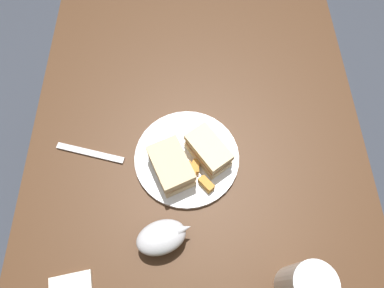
# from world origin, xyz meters

# --- Properties ---
(ground_plane) EXTENTS (6.00, 6.00, 0.00)m
(ground_plane) POSITION_xyz_m (0.00, 0.00, 0.00)
(ground_plane) COLOR #333842
(dining_table) EXTENTS (1.23, 0.87, 0.71)m
(dining_table) POSITION_xyz_m (0.00, 0.00, 0.36)
(dining_table) COLOR #422816
(dining_table) RESTS_ON ground
(plate) EXTENTS (0.26, 0.26, 0.01)m
(plate) POSITION_xyz_m (-0.05, 0.03, 0.72)
(plate) COLOR white
(plate) RESTS_ON dining_table
(sandwich_half_left) EXTENTS (0.14, 0.12, 0.06)m
(sandwich_half_left) POSITION_xyz_m (-0.09, 0.06, 0.76)
(sandwich_half_left) COLOR #CCB284
(sandwich_half_left) RESTS_ON plate
(sandwich_half_right) EXTENTS (0.13, 0.12, 0.06)m
(sandwich_half_right) POSITION_xyz_m (-0.05, -0.03, 0.75)
(sandwich_half_right) COLOR beige
(sandwich_half_right) RESTS_ON plate
(potato_wedge_front) EXTENTS (0.05, 0.04, 0.02)m
(potato_wedge_front) POSITION_xyz_m (-0.09, 0.01, 0.73)
(potato_wedge_front) COLOR #B77F33
(potato_wedge_front) RESTS_ON plate
(potato_wedge_middle) EXTENTS (0.04, 0.04, 0.02)m
(potato_wedge_middle) POSITION_xyz_m (-0.13, -0.02, 0.73)
(potato_wedge_middle) COLOR #B77F33
(potato_wedge_middle) RESTS_ON plate
(potato_wedge_back) EXTENTS (0.04, 0.04, 0.02)m
(potato_wedge_back) POSITION_xyz_m (-0.08, 0.03, 0.73)
(potato_wedge_back) COLOR #B77F33
(potato_wedge_back) RESTS_ON plate
(potato_wedge_left_edge) EXTENTS (0.04, 0.04, 0.01)m
(potato_wedge_left_edge) POSITION_xyz_m (-0.13, -0.02, 0.73)
(potato_wedge_left_edge) COLOR #B77F33
(potato_wedge_left_edge) RESTS_ON plate
(potato_wedge_right_edge) EXTENTS (0.04, 0.05, 0.02)m
(potato_wedge_right_edge) POSITION_xyz_m (-0.09, 0.04, 0.73)
(potato_wedge_right_edge) COLOR #AD702D
(potato_wedge_right_edge) RESTS_ON plate
(potato_wedge_stray) EXTENTS (0.02, 0.04, 0.02)m
(potato_wedge_stray) POSITION_xyz_m (-0.09, 0.02, 0.73)
(potato_wedge_stray) COLOR #B77F33
(potato_wedge_stray) RESTS_ON plate
(pint_glass) EXTENTS (0.08, 0.08, 0.15)m
(pint_glass) POSITION_xyz_m (-0.35, -0.20, 0.78)
(pint_glass) COLOR white
(pint_glass) RESTS_ON dining_table
(gravy_boat) EXTENTS (0.10, 0.13, 0.07)m
(gravy_boat) POSITION_xyz_m (-0.25, 0.08, 0.75)
(gravy_boat) COLOR #B7B7BC
(gravy_boat) RESTS_ON dining_table
(fork) EXTENTS (0.06, 0.18, 0.01)m
(fork) POSITION_xyz_m (-0.04, 0.27, 0.71)
(fork) COLOR silver
(fork) RESTS_ON dining_table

